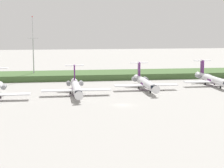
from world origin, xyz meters
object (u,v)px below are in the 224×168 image
Objects in this scene: antenna_mast at (33,53)px; regional_jet_fifth at (212,79)px; regional_jet_third at (76,87)px; regional_jet_fourth at (145,83)px.

regional_jet_fifth is at bearing -23.45° from antenna_mast.
regional_jet_third is 54.49m from regional_jet_fifth.
regional_jet_fifth is 1.15× the size of antenna_mast.
regional_jet_third is at bearing -163.93° from regional_jet_fourth.
regional_jet_fifth is (27.71, 5.49, 0.00)m from regional_jet_fourth.
antenna_mast is at bearing 110.66° from regional_jet_third.
antenna_mast is (-16.11, 42.74, 8.63)m from regional_jet_third.
regional_jet_third and regional_jet_fifth have the same top height.
antenna_mast reaches higher than regional_jet_fourth.
regional_jet_fourth is 55.18m from antenna_mast.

